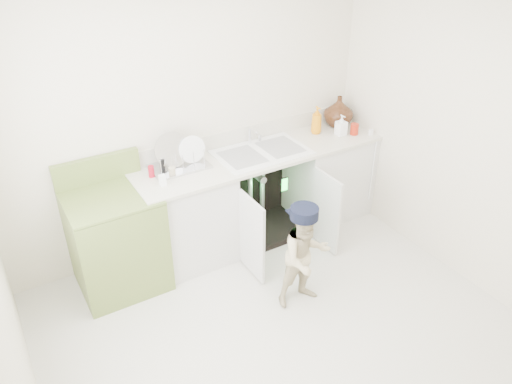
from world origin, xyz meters
The scene contains 5 objects.
ground centered at (0.00, 0.00, 0.00)m, with size 3.50×3.50×0.00m, color beige.
room_shell centered at (0.00, 0.00, 1.25)m, with size 6.00×5.50×1.26m.
counter_run centered at (0.58, 1.21, 0.47)m, with size 2.44×1.02×1.21m.
avocado_stove centered at (-0.88, 1.18, 0.46)m, with size 0.71×0.65×1.11m.
repair_worker centered at (0.35, 0.19, 0.46)m, with size 0.50×0.87×0.91m.
Camera 1 is at (-1.61, -2.33, 2.93)m, focal length 35.00 mm.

